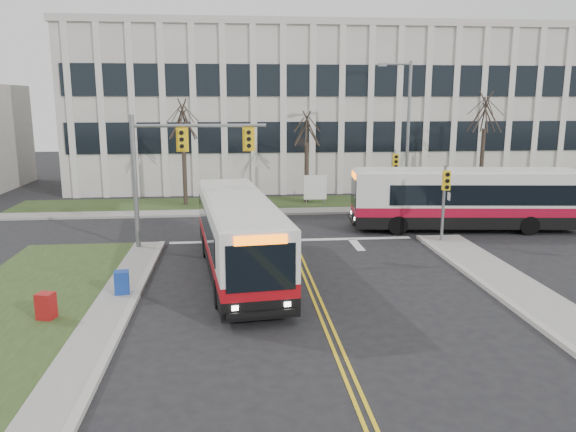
# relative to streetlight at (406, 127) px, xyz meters

# --- Properties ---
(ground) EXTENTS (120.00, 120.00, 0.00)m
(ground) POSITION_rel_streetlight_xyz_m (-8.03, -16.20, -5.19)
(ground) COLOR black
(ground) RESTS_ON ground
(sidewalk_west) EXTENTS (1.20, 26.00, 0.14)m
(sidewalk_west) POSITION_rel_streetlight_xyz_m (-15.03, -21.20, -5.12)
(sidewalk_west) COLOR #9E9B93
(sidewalk_west) RESTS_ON ground
(sidewalk_cross) EXTENTS (44.00, 1.60, 0.14)m
(sidewalk_cross) POSITION_rel_streetlight_xyz_m (-3.03, -1.00, -5.12)
(sidewalk_cross) COLOR #9E9B93
(sidewalk_cross) RESTS_ON ground
(building_lawn) EXTENTS (44.00, 5.00, 0.12)m
(building_lawn) POSITION_rel_streetlight_xyz_m (-3.03, 1.80, -5.13)
(building_lawn) COLOR #2D411C
(building_lawn) RESTS_ON ground
(office_building) EXTENTS (40.00, 16.00, 12.00)m
(office_building) POSITION_rel_streetlight_xyz_m (-3.03, 13.80, 0.81)
(office_building) COLOR silver
(office_building) RESTS_ON ground
(mast_arm_signal) EXTENTS (6.11, 0.38, 6.20)m
(mast_arm_signal) POSITION_rel_streetlight_xyz_m (-13.65, -9.04, -0.94)
(mast_arm_signal) COLOR slate
(mast_arm_signal) RESTS_ON ground
(signal_pole_near) EXTENTS (0.34, 0.39, 3.80)m
(signal_pole_near) POSITION_rel_streetlight_xyz_m (-0.83, -9.30, -2.69)
(signal_pole_near) COLOR slate
(signal_pole_near) RESTS_ON ground
(signal_pole_far) EXTENTS (0.34, 0.39, 3.80)m
(signal_pole_far) POSITION_rel_streetlight_xyz_m (-0.83, -0.80, -2.69)
(signal_pole_far) COLOR slate
(signal_pole_far) RESTS_ON ground
(streetlight) EXTENTS (2.15, 0.25, 9.20)m
(streetlight) POSITION_rel_streetlight_xyz_m (0.00, 0.00, 0.00)
(streetlight) COLOR slate
(streetlight) RESTS_ON ground
(directory_sign) EXTENTS (1.50, 0.12, 2.00)m
(directory_sign) POSITION_rel_streetlight_xyz_m (-5.53, 1.30, -4.02)
(directory_sign) COLOR slate
(directory_sign) RESTS_ON ground
(tree_left) EXTENTS (1.80, 1.80, 7.70)m
(tree_left) POSITION_rel_streetlight_xyz_m (-14.03, 1.80, 0.32)
(tree_left) COLOR #42352B
(tree_left) RESTS_ON ground
(tree_mid) EXTENTS (1.80, 1.80, 6.82)m
(tree_mid) POSITION_rel_streetlight_xyz_m (-6.03, 2.00, -0.31)
(tree_mid) COLOR #42352B
(tree_mid) RESTS_ON ground
(tree_right) EXTENTS (1.80, 1.80, 8.25)m
(tree_right) POSITION_rel_streetlight_xyz_m (5.97, 1.80, 0.71)
(tree_right) COLOR #42352B
(tree_right) RESTS_ON ground
(bus_main) EXTENTS (3.69, 11.50, 3.01)m
(bus_main) POSITION_rel_streetlight_xyz_m (-10.71, -13.22, -3.69)
(bus_main) COLOR silver
(bus_main) RESTS_ON ground
(bus_cross) EXTENTS (12.13, 3.79, 3.18)m
(bus_cross) POSITION_rel_streetlight_xyz_m (1.41, -6.56, -3.60)
(bus_cross) COLOR silver
(bus_cross) RESTS_ON ground
(newspaper_box_blue) EXTENTS (0.56, 0.52, 0.95)m
(newspaper_box_blue) POSITION_rel_streetlight_xyz_m (-14.83, -15.56, -4.72)
(newspaper_box_blue) COLOR navy
(newspaper_box_blue) RESTS_ON ground
(newspaper_box_red) EXTENTS (0.60, 0.57, 0.95)m
(newspaper_box_red) POSITION_rel_streetlight_xyz_m (-16.75, -17.66, -4.72)
(newspaper_box_red) COLOR maroon
(newspaper_box_red) RESTS_ON ground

